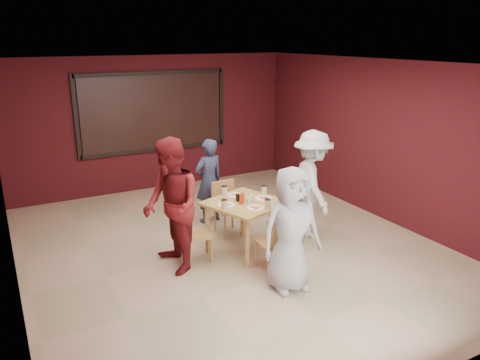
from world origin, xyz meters
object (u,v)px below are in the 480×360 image
chair_back (226,204)px  diner_left (171,206)px  chair_left (194,231)px  chair_front (275,240)px  dining_table (245,208)px  diner_right (312,184)px  chair_right (290,213)px  diner_front (291,230)px  diner_back (209,181)px

chair_back → diner_left: bearing=-146.9°
chair_left → diner_left: diner_left is taller
chair_front → chair_left: bearing=134.2°
dining_table → chair_front: bearing=-87.4°
chair_left → diner_right: 2.10m
chair_right → diner_front: 1.54m
chair_back → diner_back: bearing=95.3°
chair_front → chair_left: size_ratio=1.04×
diner_front → diner_back: size_ratio=1.10×
chair_back → chair_left: chair_back is taller
diner_back → chair_front: bearing=81.0°
chair_right → diner_right: (0.44, 0.03, 0.40)m
diner_left → chair_back: bearing=123.9°
chair_front → chair_back: bearing=88.6°
dining_table → diner_back: (0.02, 1.34, 0.05)m
chair_front → diner_back: (-0.01, 2.14, 0.27)m
chair_right → diner_front: size_ratio=0.51×
diner_left → chair_left: bearing=108.2°
diner_right → dining_table: bearing=108.8°
chair_back → diner_right: size_ratio=0.50×
chair_left → diner_left: bearing=-162.6°
chair_left → diner_front: diner_front is taller
dining_table → diner_back: 1.34m
chair_right → diner_back: (-0.79, 1.36, 0.27)m
chair_back → chair_left: size_ratio=1.07×
chair_front → chair_left: chair_front is taller
chair_right → diner_right: bearing=4.3°
chair_front → diner_right: 1.52m
chair_right → diner_front: (-0.84, -1.24, 0.35)m
chair_back → chair_right: (0.74, -0.79, -0.02)m
dining_table → diner_front: bearing=-91.2°
chair_front → chair_left: (-0.84, 0.86, -0.02)m
diner_back → diner_left: bearing=39.8°
diner_right → chair_left: bearing=106.5°
chair_right → diner_left: (-1.98, -0.03, 0.47)m
diner_right → chair_back: bearing=75.4°
chair_back → chair_left: bearing=-141.6°
dining_table → chair_back: (0.07, 0.77, -0.20)m
chair_left → diner_right: diner_right is taller
diner_front → diner_back: 2.60m
diner_front → diner_back: bearing=95.2°
diner_back → chair_left: bearing=47.5°
chair_back → diner_front: (-0.10, -2.03, 0.33)m
dining_table → chair_back: bearing=84.5°
diner_front → diner_right: 1.81m
dining_table → diner_right: size_ratio=0.73×
chair_front → diner_left: diner_left is taller
diner_right → diner_front: bearing=152.8°
chair_front → diner_left: size_ratio=0.45×
dining_table → chair_right: (0.81, -0.02, -0.22)m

